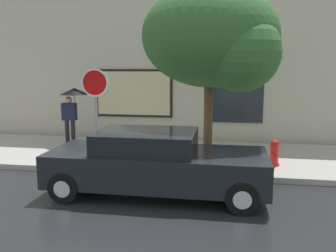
% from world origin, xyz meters
% --- Properties ---
extents(ground_plane, '(60.00, 60.00, 0.00)m').
position_xyz_m(ground_plane, '(0.00, 0.00, 0.00)').
color(ground_plane, black).
extents(sidewalk, '(20.00, 4.00, 0.15)m').
position_xyz_m(sidewalk, '(0.00, 3.00, 0.07)').
color(sidewalk, '#A3A099').
rests_on(sidewalk, ground).
extents(building_facade, '(20.00, 0.67, 7.00)m').
position_xyz_m(building_facade, '(-0.01, 5.50, 3.48)').
color(building_facade, beige).
rests_on(building_facade, ground).
extents(parked_car, '(4.71, 1.89, 1.41)m').
position_xyz_m(parked_car, '(0.31, -0.13, 0.70)').
color(parked_car, black).
rests_on(parked_car, ground).
extents(fire_hydrant, '(0.30, 0.44, 0.70)m').
position_xyz_m(fire_hydrant, '(3.12, 2.11, 0.49)').
color(fire_hydrant, red).
rests_on(fire_hydrant, sidewalk).
extents(pedestrian_with_umbrella, '(0.99, 0.99, 1.93)m').
position_xyz_m(pedestrian_with_umbrella, '(-3.32, 3.74, 1.68)').
color(pedestrian_with_umbrella, black).
rests_on(pedestrian_with_umbrella, sidewalk).
extents(street_tree, '(3.45, 2.93, 4.69)m').
position_xyz_m(street_tree, '(1.51, 1.61, 3.45)').
color(street_tree, '#4C3823').
rests_on(street_tree, sidewalk).
extents(stop_sign, '(0.76, 0.10, 2.59)m').
position_xyz_m(stop_sign, '(-1.69, 1.60, 1.98)').
color(stop_sign, gray).
rests_on(stop_sign, sidewalk).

